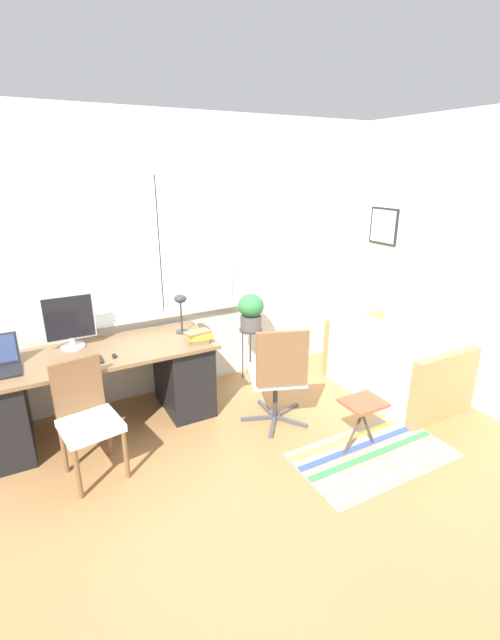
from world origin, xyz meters
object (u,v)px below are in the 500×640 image
at_px(mouse, 114,356).
at_px(desk_lamp, 181,304).
at_px(keyboard, 79,364).
at_px(plant_stand, 251,335).
at_px(office_chair_swivel, 278,374).
at_px(folding_stool, 363,407).
at_px(desk_chair_wooden, 87,417).
at_px(potted_plant, 251,310).
at_px(monitor, 69,322).
at_px(couch_loveseat, 390,366).
at_px(book_stack, 199,337).

xyz_separation_m(mouse, desk_lamp, (0.69, 0.28, 0.27)).
bearing_deg(keyboard, plant_stand, 11.72).
height_order(keyboard, desk_lamp, desk_lamp).
distance_m(office_chair_swivel, folding_stool, 0.77).
relative_size(keyboard, desk_chair_wooden, 0.41).
bearing_deg(desk_lamp, plant_stand, 5.49).
relative_size(keyboard, potted_plant, 0.96).
bearing_deg(plant_stand, desk_lamp, -174.51).
relative_size(plant_stand, folding_stool, 1.34).
distance_m(desk_lamp, plant_stand, 0.93).
xyz_separation_m(desk_chair_wooden, potted_plant, (1.78, 0.75, 0.33)).
distance_m(desk_chair_wooden, folding_stool, 2.13).
bearing_deg(folding_stool, desk_lamp, 124.86).
distance_m(keyboard, office_chair_swivel, 1.65).
distance_m(potted_plant, folding_stool, 1.58).
distance_m(desk_lamp, office_chair_swivel, 1.11).
relative_size(desk_chair_wooden, office_chair_swivel, 0.92).
xyz_separation_m(monitor, folding_stool, (1.96, -1.53, -0.58)).
xyz_separation_m(mouse, couch_loveseat, (2.61, -0.55, -0.46)).
height_order(desk_lamp, potted_plant, desk_lamp).
xyz_separation_m(keyboard, book_stack, (1.02, -0.01, 0.04)).
bearing_deg(office_chair_swivel, monitor, -9.90).
distance_m(monitor, potted_plant, 1.75).
xyz_separation_m(keyboard, office_chair_swivel, (1.55, -0.50, -0.24)).
xyz_separation_m(plant_stand, folding_stool, (0.21, -1.51, -0.14)).
height_order(desk_lamp, folding_stool, desk_lamp).
bearing_deg(folding_stool, couch_loveseat, 33.01).
relative_size(book_stack, potted_plant, 0.66).
height_order(monitor, book_stack, monitor).
bearing_deg(plant_stand, office_chair_swivel, -102.98).
distance_m(couch_loveseat, folding_stool, 1.11).
bearing_deg(desk_lamp, folding_stool, -55.14).
xyz_separation_m(mouse, folding_stool, (1.68, -1.15, -0.36)).
relative_size(desk_chair_wooden, potted_plant, 2.34).
xyz_separation_m(monitor, potted_plant, (1.74, -0.03, -0.16)).
height_order(mouse, desk_chair_wooden, desk_chair_wooden).
bearing_deg(desk_lamp, couch_loveseat, -23.36).
bearing_deg(couch_loveseat, desk_chair_wooden, 86.87).
bearing_deg(book_stack, desk_chair_wooden, -160.51).
bearing_deg(plant_stand, mouse, -166.35).
xyz_separation_m(book_stack, folding_stool, (0.95, -1.13, -0.40)).
height_order(keyboard, book_stack, book_stack).
xyz_separation_m(desk_lamp, potted_plant, (0.78, 0.08, -0.21)).
bearing_deg(desk_chair_wooden, plant_stand, 13.40).
distance_m(keyboard, desk_lamp, 1.04).
height_order(monitor, desk_chair_wooden, monitor).
height_order(desk_lamp, plant_stand, desk_lamp).
distance_m(desk_lamp, book_stack, 0.38).
xyz_separation_m(office_chair_swivel, plant_stand, (0.20, 0.86, 0.02)).
xyz_separation_m(desk_chair_wooden, couch_loveseat, (2.91, -0.16, -0.19)).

